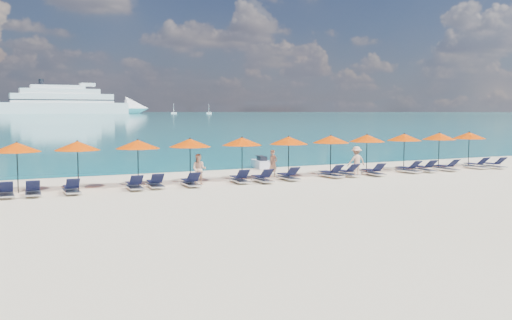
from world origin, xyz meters
name	(u,v)px	position (x,y,z in m)	size (l,w,h in m)	color
ground	(285,192)	(0.00, 0.00, 0.00)	(1400.00, 1400.00, 0.00)	beige
cruise_ship	(79,103)	(71.58, 551.44, 10.16)	(140.74, 25.81, 39.04)	white
sailboat_near	(209,113)	(185.46, 497.45, 0.98)	(5.19, 1.73, 9.52)	white
sailboat_far	(174,113)	(158.96, 525.74, 1.06)	(5.65, 1.88, 10.36)	white
jetski	(261,163)	(3.62, 9.82, 0.31)	(1.16, 2.23, 0.76)	white
beachgoer_a	(273,163)	(2.16, 5.36, 0.74)	(0.54, 0.36, 1.48)	#DBA889
beachgoer_b	(199,169)	(-2.52, 4.18, 0.75)	(0.73, 0.42, 1.49)	#DBA889
beachgoer_c	(356,161)	(6.73, 4.08, 0.81)	(1.05, 0.49, 1.62)	#DBA889
umbrella_2	(17,147)	(-10.70, 4.86, 2.02)	(2.10, 2.10, 2.28)	black
umbrella_3	(77,146)	(-8.15, 4.80, 2.02)	(2.10, 2.10, 2.28)	black
umbrella_4	(138,144)	(-5.40, 4.74, 2.02)	(2.10, 2.10, 2.28)	black
umbrella_5	(190,143)	(-2.78, 4.76, 2.02)	(2.10, 2.10, 2.28)	black
umbrella_6	(242,141)	(0.09, 4.87, 2.02)	(2.10, 2.10, 2.28)	black
umbrella_7	(289,140)	(2.73, 4.66, 2.02)	(2.10, 2.10, 2.28)	black
umbrella_8	(331,139)	(5.45, 4.73, 2.02)	(2.10, 2.10, 2.28)	black
umbrella_9	(367,138)	(7.96, 4.81, 2.02)	(2.10, 2.10, 2.28)	black
umbrella_10	(404,137)	(10.71, 4.83, 2.02)	(2.10, 2.10, 2.28)	black
umbrella_11	(439,136)	(13.48, 4.87, 2.02)	(2.10, 2.10, 2.28)	black
umbrella_12	(469,135)	(16.05, 4.93, 2.02)	(2.10, 2.10, 2.28)	black
lounger_3	(6,192)	(-11.25, 3.61, 0.24)	(0.64, 1.71, 0.66)	silver
lounger_4	(33,191)	(-10.20, 3.54, 0.24)	(0.72, 1.73, 0.66)	silver
lounger_5	(71,189)	(-8.64, 3.49, 0.24)	(0.64, 1.71, 0.66)	silver
lounger_6	(134,185)	(-5.87, 3.57, 0.24)	(0.72, 1.73, 0.66)	silver
lounger_7	(155,183)	(-4.85, 3.75, 0.24)	(0.76, 1.75, 0.66)	silver
lounger_8	(191,182)	(-3.19, 3.53, 0.24)	(0.71, 1.73, 0.66)	silver
lounger_9	(240,179)	(-0.57, 3.70, 0.24)	(0.78, 1.75, 0.66)	silver
lounger_10	(263,178)	(0.55, 3.39, 0.24)	(0.69, 1.72, 0.66)	silver
lounger_11	(288,176)	(2.19, 3.68, 0.24)	(0.67, 1.72, 0.66)	silver
lounger_12	(331,173)	(4.83, 3.72, 0.24)	(0.73, 1.74, 0.66)	silver
lounger_13	(347,172)	(5.87, 3.78, 0.24)	(0.79, 1.75, 0.66)	silver
lounger_14	(374,172)	(7.46, 3.46, 0.24)	(0.74, 1.74, 0.66)	silver
lounger_15	(409,169)	(10.18, 3.75, 0.24)	(0.74, 1.74, 0.66)	silver
lounger_16	(425,168)	(11.34, 3.70, 0.24)	(0.69, 1.72, 0.66)	silver
lounger_17	(447,167)	(12.89, 3.56, 0.24)	(0.75, 1.74, 0.66)	silver
lounger_18	(477,165)	(15.54, 3.77, 0.24)	(0.64, 1.71, 0.66)	silver
lounger_19	(494,165)	(16.68, 3.46, 0.24)	(0.68, 1.72, 0.66)	silver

